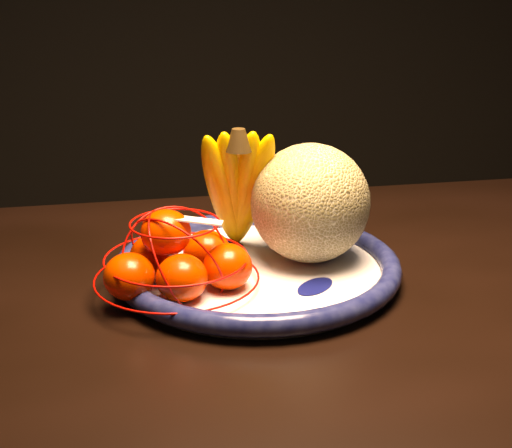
{
  "coord_description": "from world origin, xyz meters",
  "views": [
    {
      "loc": [
        -0.01,
        -0.78,
        1.16
      ],
      "look_at": [
        0.1,
        0.08,
        0.85
      ],
      "focal_mm": 50.0,
      "sensor_mm": 36.0,
      "label": 1
    }
  ],
  "objects": [
    {
      "name": "mandarin_bag",
      "position": [
        0.0,
        0.02,
        0.83
      ],
      "size": [
        0.2,
        0.2,
        0.13
      ],
      "rotation": [
        0.0,
        0.0,
        -0.01
      ],
      "color": "#FF3000",
      "rests_on": "fruit_bowl"
    },
    {
      "name": "cantaloupe",
      "position": [
        0.18,
        0.09,
        0.87
      ],
      "size": [
        0.16,
        0.16,
        0.16
      ],
      "primitive_type": "sphere",
      "color": "olive",
      "rests_on": "fruit_bowl"
    },
    {
      "name": "banana_bunch",
      "position": [
        0.09,
        0.12,
        0.89
      ],
      "size": [
        0.13,
        0.12,
        0.19
      ],
      "rotation": [
        0.0,
        0.0,
        -0.04
      ],
      "color": "#E1B100",
      "rests_on": "fruit_bowl"
    },
    {
      "name": "dining_table",
      "position": [
        0.04,
        -0.04,
        0.7
      ],
      "size": [
        1.62,
        1.03,
        0.78
      ],
      "rotation": [
        0.0,
        0.0,
        0.06
      ],
      "color": "black",
      "rests_on": "ground"
    },
    {
      "name": "price_tag",
      "position": [
        0.02,
        0.01,
        0.88
      ],
      "size": [
        0.08,
        0.04,
        0.01
      ],
      "primitive_type": "cube",
      "rotation": [
        -0.14,
        0.1,
        -0.19
      ],
      "color": "white",
      "rests_on": "mandarin_bag"
    },
    {
      "name": "fruit_bowl",
      "position": [
        0.1,
        0.07,
        0.8
      ],
      "size": [
        0.37,
        0.37,
        0.03
      ],
      "rotation": [
        0.0,
        0.0,
        0.2
      ],
      "color": "white",
      "rests_on": "dining_table"
    }
  ]
}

